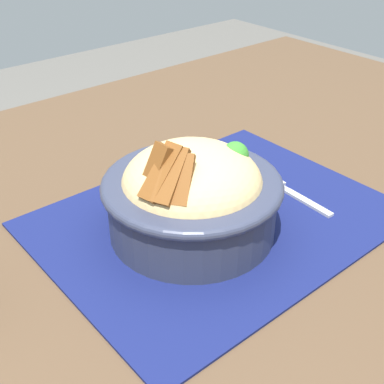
% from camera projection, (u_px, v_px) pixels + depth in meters
% --- Properties ---
extents(table, '(1.37, 0.95, 0.77)m').
position_uv_depth(table, '(202.00, 269.00, 0.62)').
color(table, '#4C3826').
rests_on(table, ground_plane).
extents(placemat, '(0.39, 0.30, 0.00)m').
position_uv_depth(placemat, '(219.00, 221.00, 0.59)').
color(placemat, '#11194C').
rests_on(placemat, table).
extents(bowl, '(0.21, 0.21, 0.12)m').
position_uv_depth(bowl, '(192.00, 194.00, 0.55)').
color(bowl, '#2D3347').
rests_on(bowl, placemat).
extents(fork, '(0.02, 0.13, 0.00)m').
position_uv_depth(fork, '(285.00, 189.00, 0.64)').
color(fork, '#B7B7B7').
rests_on(fork, placemat).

